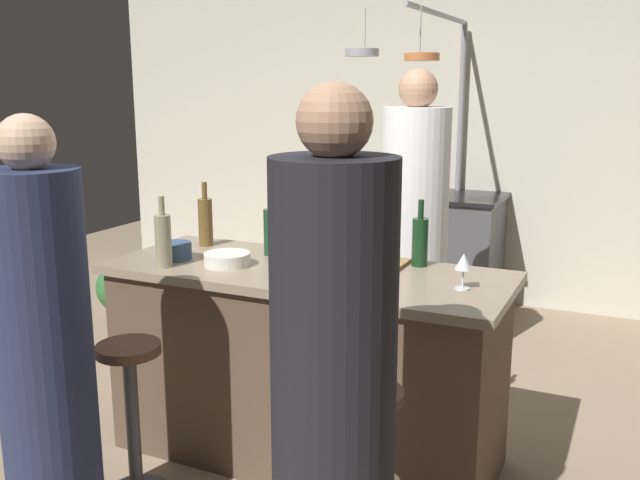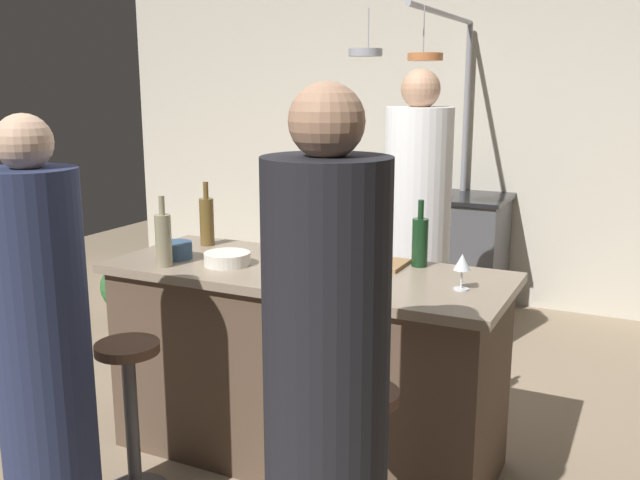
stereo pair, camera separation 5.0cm
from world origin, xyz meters
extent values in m
plane|color=gray|center=(0.00, 0.00, 0.00)|extent=(9.00, 9.00, 0.00)
cube|color=beige|center=(0.00, 2.85, 1.30)|extent=(6.40, 0.16, 2.60)
cube|color=brown|center=(0.00, 0.00, 0.43)|extent=(1.72, 0.66, 0.86)
cube|color=gray|center=(0.00, 0.00, 0.88)|extent=(1.80, 0.72, 0.04)
cube|color=#47474C|center=(0.00, 2.45, 0.43)|extent=(0.76, 0.60, 0.86)
cube|color=black|center=(0.00, 2.45, 0.88)|extent=(0.80, 0.64, 0.03)
cylinder|color=white|center=(0.17, 1.06, 0.79)|extent=(0.38, 0.38, 1.58)
sphere|color=tan|center=(0.17, 1.06, 1.68)|extent=(0.22, 0.22, 0.22)
cylinder|color=#4C4C51|center=(-0.49, -0.62, 0.33)|extent=(0.06, 0.06, 0.62)
cylinder|color=brown|center=(-0.49, -0.62, 0.66)|extent=(0.26, 0.26, 0.04)
cylinder|color=#262D4C|center=(-0.55, -0.99, 0.71)|extent=(0.34, 0.34, 1.42)
sphere|color=#D8AD8C|center=(-0.55, -0.99, 1.51)|extent=(0.19, 0.19, 0.19)
cylinder|color=brown|center=(0.53, -0.62, 0.66)|extent=(0.26, 0.26, 0.04)
cylinder|color=black|center=(0.58, -0.99, 0.75)|extent=(0.36, 0.36, 1.51)
sphere|color=tan|center=(0.58, -0.99, 1.60)|extent=(0.21, 0.21, 0.21)
cylinder|color=gray|center=(0.00, 2.70, 1.07)|extent=(0.04, 0.04, 2.15)
cylinder|color=gray|center=(0.00, 1.99, 2.15)|extent=(0.04, 1.41, 0.04)
cylinder|color=gray|center=(-0.30, 1.39, 1.89)|extent=(0.21, 0.21, 0.04)
cylinder|color=gray|center=(-0.30, 1.44, 2.02)|extent=(0.01, 0.01, 0.26)
cylinder|color=#B26638|center=(0.05, 1.48, 1.86)|extent=(0.21, 0.21, 0.04)
cylinder|color=gray|center=(0.05, 1.44, 2.00)|extent=(0.01, 0.01, 0.29)
cylinder|color=brown|center=(-1.86, 0.93, 0.08)|extent=(0.24, 0.24, 0.16)
sphere|color=#2D6633|center=(-1.86, 0.93, 0.34)|extent=(0.36, 0.36, 0.36)
cube|color=#997047|center=(0.23, 0.20, 0.91)|extent=(0.32, 0.22, 0.02)
cylinder|color=#382319|center=(-0.05, 0.15, 1.01)|extent=(0.05, 0.05, 0.21)
cylinder|color=gray|center=(-0.59, -0.24, 1.02)|extent=(0.07, 0.07, 0.24)
cylinder|color=gray|center=(-0.59, -0.24, 1.18)|extent=(0.03, 0.03, 0.08)
cylinder|color=#143319|center=(0.44, 0.26, 1.01)|extent=(0.07, 0.07, 0.22)
cylinder|color=#143319|center=(0.44, 0.26, 1.16)|extent=(0.03, 0.03, 0.08)
cylinder|color=brown|center=(-0.66, 0.20, 1.02)|extent=(0.07, 0.07, 0.24)
cylinder|color=brown|center=(-0.66, 0.20, 1.18)|extent=(0.03, 0.03, 0.08)
cylinder|color=#193D23|center=(-0.26, 0.17, 1.01)|extent=(0.07, 0.07, 0.22)
cylinder|color=#193D23|center=(-0.26, 0.17, 1.16)|extent=(0.03, 0.03, 0.08)
cylinder|color=silver|center=(-0.16, 0.20, 0.90)|extent=(0.06, 0.06, 0.01)
cylinder|color=silver|center=(-0.16, 0.20, 0.94)|extent=(0.01, 0.01, 0.07)
cone|color=silver|center=(-0.16, 0.20, 1.01)|extent=(0.07, 0.07, 0.06)
cylinder|color=silver|center=(0.05, 0.04, 0.90)|extent=(0.06, 0.06, 0.01)
cylinder|color=silver|center=(0.05, 0.04, 0.94)|extent=(0.01, 0.01, 0.07)
cone|color=silver|center=(0.05, 0.04, 1.01)|extent=(0.07, 0.07, 0.06)
cylinder|color=silver|center=(0.71, -0.02, 0.90)|extent=(0.06, 0.06, 0.01)
cylinder|color=silver|center=(0.71, -0.02, 0.94)|extent=(0.01, 0.01, 0.07)
cone|color=silver|center=(0.71, -0.02, 1.01)|extent=(0.07, 0.07, 0.06)
cylinder|color=#334C6B|center=(-0.63, -0.10, 0.94)|extent=(0.16, 0.16, 0.08)
cylinder|color=silver|center=(-0.35, -0.10, 0.93)|extent=(0.21, 0.21, 0.06)
cylinder|color=#B7B7BC|center=(0.14, -0.22, 0.93)|extent=(0.20, 0.20, 0.07)
camera|label=1|loc=(1.33, -2.70, 1.69)|focal=39.41mm
camera|label=2|loc=(1.38, -2.67, 1.69)|focal=39.41mm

